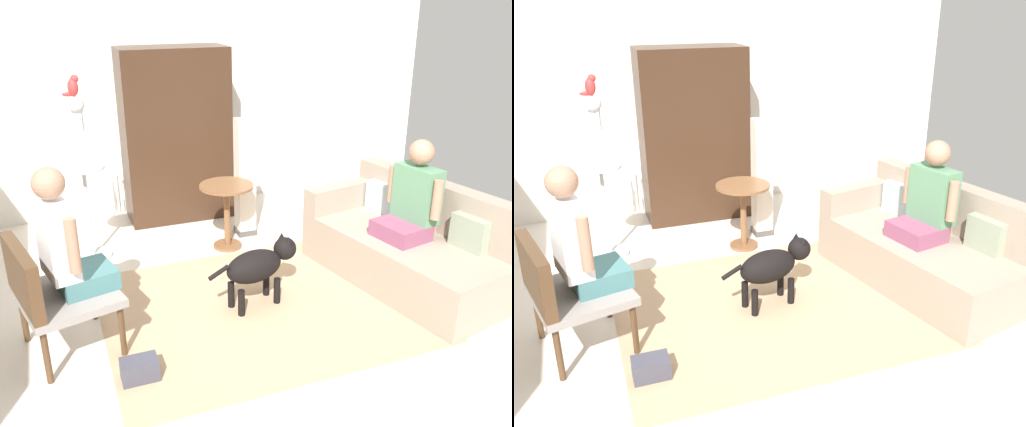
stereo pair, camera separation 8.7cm
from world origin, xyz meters
TOP-DOWN VIEW (x-y plane):
  - ground_plane at (0.00, 0.00)m, footprint 7.01×7.01m
  - back_wall at (0.00, 2.68)m, footprint 6.44×0.12m
  - area_rug at (0.02, 0.05)m, footprint 2.51×2.04m
  - couch at (1.43, 0.06)m, footprint 1.22×1.96m
  - armchair at (-1.55, -0.01)m, footprint 0.77×0.81m
  - person_on_couch at (1.40, 0.01)m, footprint 0.50×0.56m
  - person_on_armchair at (-1.41, 0.02)m, footprint 0.52×0.51m
  - round_end_table at (0.14, 1.24)m, footprint 0.53×0.53m
  - dog at (0.03, 0.10)m, footprint 0.81×0.36m
  - bird_cage_stand at (-1.16, 1.50)m, footprint 0.39×0.39m
  - parrot at (-1.16, 1.50)m, footprint 0.17×0.10m
  - column_lamp at (0.42, 1.49)m, footprint 0.20×0.20m
  - armoire_cabinet at (-0.10, 2.27)m, footprint 1.14×0.56m
  - handbag at (-1.06, -0.51)m, footprint 0.25×0.16m

SIDE VIEW (x-z plane):
  - ground_plane at x=0.00m, z-range 0.00..0.00m
  - area_rug at x=0.02m, z-range 0.00..0.01m
  - handbag at x=-1.06m, z-range 0.00..0.15m
  - couch at x=1.43m, z-range -0.12..0.74m
  - dog at x=0.03m, z-range 0.07..0.63m
  - round_end_table at x=0.14m, z-range 0.12..0.79m
  - armchair at x=-1.55m, z-range 0.08..0.95m
  - column_lamp at x=0.42m, z-range -0.01..1.23m
  - person_on_couch at x=1.40m, z-range 0.35..1.19m
  - bird_cage_stand at x=-1.16m, z-range 0.00..1.55m
  - person_on_armchair at x=-1.41m, z-range 0.38..1.29m
  - armoire_cabinet at x=-0.10m, z-range 0.00..1.89m
  - back_wall at x=0.00m, z-range 0.00..2.51m
  - parrot at x=-1.16m, z-range 1.55..1.74m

